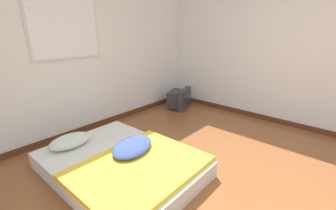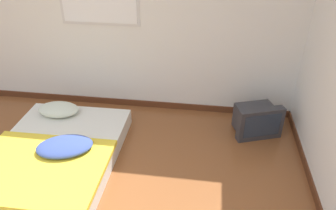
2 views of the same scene
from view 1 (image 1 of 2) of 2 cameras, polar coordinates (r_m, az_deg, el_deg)
The scene contains 4 objects.
wall_back at distance 3.68m, azimuth -22.82°, elevation 12.62°, with size 7.28×0.08×2.60m.
wall_right at distance 4.15m, azimuth 34.68°, elevation 11.23°, with size 0.08×7.88×2.60m.
mattress_bed at distance 2.74m, azimuth -11.97°, elevation -14.21°, with size 1.35×1.83×0.34m.
crt_tv at distance 4.75m, azimuth 2.93°, elevation 1.64°, with size 0.61×0.52×0.41m.
Camera 1 is at (-1.63, -0.52, 1.61)m, focal length 24.00 mm.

